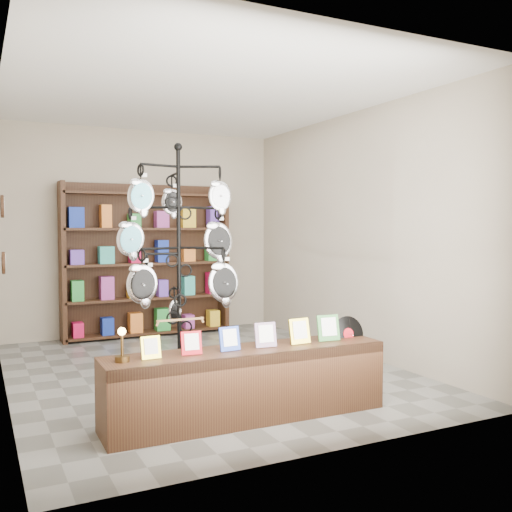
{
  "coord_description": "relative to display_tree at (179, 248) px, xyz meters",
  "views": [
    {
      "loc": [
        -2.23,
        -5.8,
        1.59
      ],
      "look_at": [
        0.14,
        -1.0,
        1.31
      ],
      "focal_mm": 40.0,
      "sensor_mm": 36.0,
      "label": 1
    }
  ],
  "objects": [
    {
      "name": "wall_clocks",
      "position": [
        -1.49,
        1.37,
        0.12
      ],
      "size": [
        0.03,
        0.24,
        0.84
      ],
      "color": "black",
      "rests_on": "ground"
    },
    {
      "name": "front_shelf",
      "position": [
        0.23,
        -1.05,
        -1.08
      ],
      "size": [
        2.39,
        0.52,
        0.84
      ],
      "rotation": [
        0.0,
        0.0,
        -0.01
      ],
      "color": "black",
      "rests_on": "ground"
    },
    {
      "name": "display_tree",
      "position": [
        0.0,
        0.0,
        0.0
      ],
      "size": [
        1.22,
        1.11,
        2.38
      ],
      "rotation": [
        0.0,
        0.0,
        -0.12
      ],
      "color": "black",
      "rests_on": "ground"
    },
    {
      "name": "ground",
      "position": [
        0.48,
        0.57,
        -1.38
      ],
      "size": [
        5.0,
        5.0,
        0.0
      ],
      "primitive_type": "plane",
      "color": "slate",
      "rests_on": "ground"
    },
    {
      "name": "room_envelope",
      "position": [
        0.48,
        0.57,
        0.47
      ],
      "size": [
        5.0,
        5.0,
        5.0
      ],
      "color": "#AEA18C",
      "rests_on": "ground"
    },
    {
      "name": "back_shelving",
      "position": [
        0.48,
        2.87,
        -0.35
      ],
      "size": [
        2.42,
        0.36,
        2.2
      ],
      "color": "black",
      "rests_on": "ground"
    }
  ]
}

